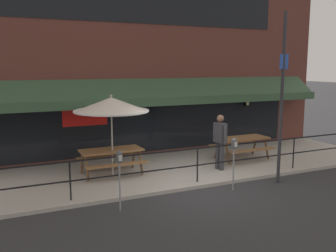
{
  "coord_description": "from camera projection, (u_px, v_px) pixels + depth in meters",
  "views": [
    {
      "loc": [
        -4.93,
        -8.43,
        3.26
      ],
      "look_at": [
        -0.29,
        1.6,
        1.5
      ],
      "focal_mm": 40.0,
      "sensor_mm": 36.0,
      "label": 1
    }
  ],
  "objects": [
    {
      "name": "picnic_table_left",
      "position": [
        111.0,
        155.0,
        10.97
      ],
      "size": [
        1.8,
        1.42,
        0.76
      ],
      "color": "brown",
      "rests_on": "patio_deck"
    },
    {
      "name": "patio_deck",
      "position": [
        171.0,
        169.0,
        11.9
      ],
      "size": [
        15.0,
        4.0,
        0.1
      ],
      "primitive_type": "cube",
      "color": "#ADA89E",
      "rests_on": "ground"
    },
    {
      "name": "pedestrian_walking",
      "position": [
        220.0,
        139.0,
        11.48
      ],
      "size": [
        0.27,
        0.62,
        1.71
      ],
      "color": "#333338",
      "rests_on": "patio_deck"
    },
    {
      "name": "parking_meter_near",
      "position": [
        119.0,
        162.0,
        8.33
      ],
      "size": [
        0.15,
        0.16,
        1.42
      ],
      "color": "gray",
      "rests_on": "ground"
    },
    {
      "name": "picnic_table_centre",
      "position": [
        242.0,
        142.0,
        12.8
      ],
      "size": [
        1.8,
        1.42,
        0.76
      ],
      "color": "brown",
      "rests_on": "patio_deck"
    },
    {
      "name": "patio_railing",
      "position": [
        197.0,
        157.0,
        10.26
      ],
      "size": [
        13.84,
        0.04,
        0.97
      ],
      "color": "black",
      "rests_on": "patio_deck"
    },
    {
      "name": "ground_plane",
      "position": [
        203.0,
        188.0,
        10.12
      ],
      "size": [
        120.0,
        120.0,
        0.0
      ],
      "primitive_type": "plane",
      "color": "#2D2D30"
    },
    {
      "name": "restaurant_building",
      "position": [
        145.0,
        50.0,
        13.3
      ],
      "size": [
        15.0,
        1.6,
        7.74
      ],
      "color": "brown",
      "rests_on": "ground"
    },
    {
      "name": "patio_umbrella_left",
      "position": [
        111.0,
        105.0,
        10.64
      ],
      "size": [
        2.14,
        2.14,
        2.38
      ],
      "color": "#B7B2A8",
      "rests_on": "patio_deck"
    },
    {
      "name": "parking_meter_far",
      "position": [
        234.0,
        148.0,
        9.78
      ],
      "size": [
        0.15,
        0.16,
        1.42
      ],
      "color": "gray",
      "rests_on": "ground"
    },
    {
      "name": "street_sign_pole",
      "position": [
        282.0,
        98.0,
        10.24
      ],
      "size": [
        0.28,
        0.09,
        4.71
      ],
      "color": "#2D2D33",
      "rests_on": "ground"
    }
  ]
}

